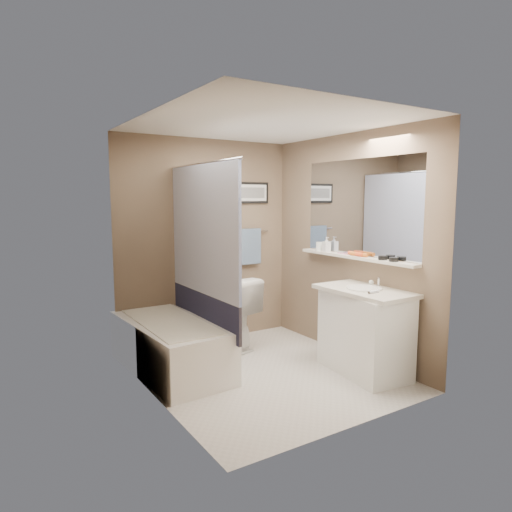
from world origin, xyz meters
TOP-DOWN VIEW (x-y plane):
  - ground at (0.00, 0.00)m, footprint 2.50×2.50m
  - ceiling at (0.00, 0.00)m, footprint 2.20×2.50m
  - wall_back at (0.00, 1.23)m, footprint 2.20×0.04m
  - wall_front at (0.00, -1.23)m, footprint 2.20×0.04m
  - wall_left at (-1.08, 0.00)m, footprint 0.04×2.50m
  - wall_right at (1.08, 0.00)m, footprint 0.04×2.50m
  - tile_surround at (-1.09, 0.50)m, footprint 0.02×1.55m
  - curtain_rod at (-0.40, 0.50)m, footprint 0.02×1.55m
  - curtain_upper at (-0.40, 0.50)m, footprint 0.03×1.45m
  - curtain_lower at (-0.40, 0.50)m, footprint 0.03×1.45m
  - mirror at (1.09, -0.15)m, footprint 0.02×1.60m
  - shelf at (1.04, -0.15)m, footprint 0.12×1.60m
  - towel_bar at (0.55, 1.22)m, footprint 0.60×0.02m
  - towel at (0.55, 1.20)m, footprint 0.34×0.05m
  - art_frame at (0.55, 1.23)m, footprint 0.62×0.02m
  - art_mat at (0.55, 1.22)m, footprint 0.56×0.00m
  - art_image at (0.55, 1.22)m, footprint 0.50×0.00m
  - door at (0.55, -1.24)m, footprint 0.80×0.02m
  - door_handle at (0.22, -1.19)m, footprint 0.10×0.02m
  - bathtub at (-0.75, 0.56)m, footprint 0.78×1.54m
  - tub_rim at (-0.75, 0.56)m, footprint 0.56×1.36m
  - toilet at (0.04, 0.88)m, footprint 0.66×0.91m
  - vanity at (0.85, -0.50)m, footprint 0.61×0.95m
  - countertop at (0.84, -0.50)m, footprint 0.54×0.96m
  - sink_basin at (0.83, -0.50)m, footprint 0.34×0.34m
  - faucet_spout at (1.03, -0.50)m, footprint 0.02×0.02m
  - faucet_knob at (1.03, -0.40)m, footprint 0.05×0.05m
  - candle_bowl_near at (1.04, -0.67)m, footprint 0.09×0.09m
  - candle_bowl_far at (1.04, -0.54)m, footprint 0.09×0.09m
  - hair_brush_front at (1.04, -0.21)m, footprint 0.05×0.22m
  - hair_brush_back at (1.04, -0.16)m, footprint 0.07×0.22m
  - pink_comb at (1.04, 0.03)m, footprint 0.05×0.16m
  - glass_jar at (1.04, 0.41)m, footprint 0.08×0.08m
  - soap_bottle at (1.04, 0.29)m, footprint 0.08×0.08m

SIDE VIEW (x-z plane):
  - ground at x=0.00m, z-range 0.00..0.00m
  - bathtub at x=-0.75m, z-range 0.00..0.50m
  - vanity at x=0.85m, z-range 0.00..0.80m
  - toilet at x=0.04m, z-range 0.00..0.83m
  - tub_rim at x=-0.75m, z-range 0.49..0.51m
  - curtain_lower at x=-0.40m, z-range 0.40..0.76m
  - countertop at x=0.84m, z-range 0.80..0.84m
  - sink_basin at x=0.83m, z-range 0.84..0.86m
  - faucet_knob at x=1.03m, z-range 0.84..0.90m
  - faucet_spout at x=1.03m, z-range 0.84..0.94m
  - tile_surround at x=-1.09m, z-range 0.00..2.00m
  - door at x=0.55m, z-range 0.00..2.00m
  - door_handle at x=0.22m, z-range 0.99..1.01m
  - shelf at x=1.04m, z-range 1.09..1.11m
  - pink_comb at x=1.04m, z-range 1.11..1.12m
  - towel at x=0.55m, z-range 0.90..1.34m
  - candle_bowl_near at x=1.04m, z-range 1.11..1.16m
  - candle_bowl_far at x=1.04m, z-range 1.11..1.16m
  - hair_brush_front at x=1.04m, z-range 1.12..1.16m
  - hair_brush_back at x=1.04m, z-range 1.12..1.16m
  - glass_jar at x=1.04m, z-range 1.11..1.22m
  - soap_bottle at x=1.04m, z-range 1.11..1.28m
  - wall_back at x=0.00m, z-range 0.00..2.40m
  - wall_front at x=0.00m, z-range 0.00..2.40m
  - wall_left at x=-1.08m, z-range 0.00..2.40m
  - wall_right at x=1.08m, z-range 0.00..2.40m
  - towel_bar at x=0.55m, z-range 1.29..1.31m
  - curtain_upper at x=-0.40m, z-range 0.76..2.04m
  - mirror at x=1.09m, z-range 1.12..2.12m
  - art_frame at x=0.55m, z-range 1.65..1.91m
  - art_mat at x=0.55m, z-range 1.68..1.88m
  - art_image at x=0.55m, z-range 1.72..1.84m
  - curtain_rod at x=-0.40m, z-range 2.04..2.06m
  - ceiling at x=0.00m, z-range 2.36..2.40m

